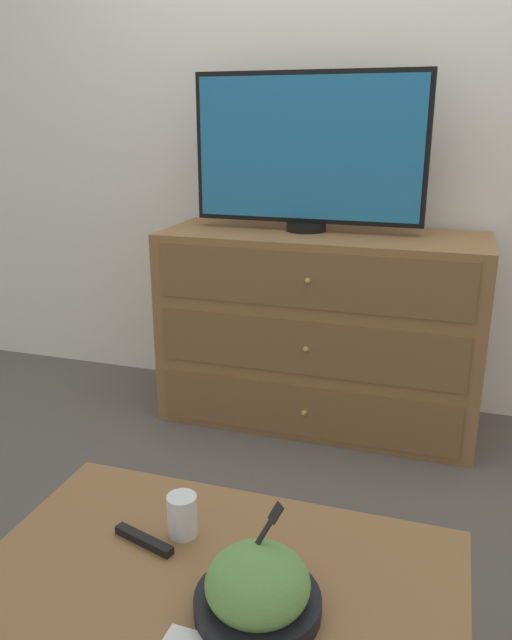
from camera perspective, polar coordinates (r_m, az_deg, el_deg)
name	(u,v)px	position (r m, az deg, el deg)	size (l,w,h in m)	color
ground_plane	(343,394)	(3.15, 7.93, -6.73)	(12.00, 12.00, 0.00)	#56514C
wall_back	(356,120)	(2.89, 9.17, 17.63)	(12.00, 0.05, 2.60)	white
dresser	(319,330)	(2.75, 5.81, -0.87)	(1.36, 0.52, 0.85)	olive
tv	(308,151)	(2.66, 4.80, 15.11)	(0.97, 0.17, 0.64)	black
coffee_table	(214,605)	(1.36, -3.86, -24.56)	(0.96, 0.62, 0.44)	olive
takeout_bowl	(258,589)	(1.23, 0.15, -23.40)	(0.23, 0.23, 0.19)	black
drink_cup	(182,518)	(1.42, -6.75, -17.50)	(0.07, 0.07, 0.09)	beige
remote_control	(144,540)	(1.42, -10.22, -19.18)	(0.15, 0.06, 0.02)	black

